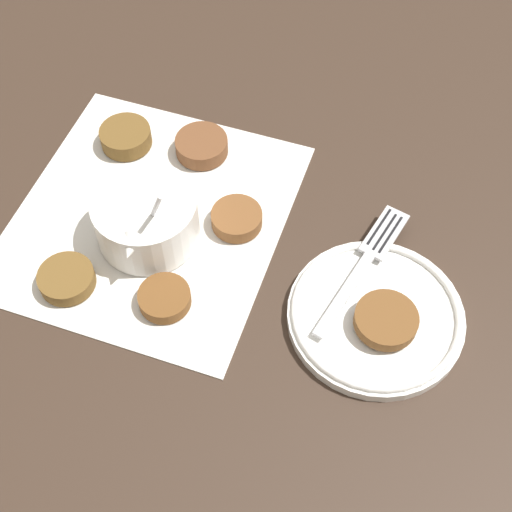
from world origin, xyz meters
name	(u,v)px	position (x,y,z in m)	size (l,w,h in m)	color
ground_plane	(154,207)	(0.00, 0.00, 0.00)	(4.00, 4.00, 0.00)	#38281E
napkin	(148,216)	(0.02, 0.00, 0.00)	(0.37, 0.35, 0.00)	silver
sauce_bowl	(147,220)	(0.04, 0.01, 0.03)	(0.13, 0.12, 0.12)	white
fritter_0	(126,137)	(-0.09, -0.06, 0.01)	(0.06, 0.06, 0.02)	brown
fritter_1	(67,279)	(0.12, -0.06, 0.01)	(0.06, 0.06, 0.02)	brown
fritter_2	(237,219)	(0.01, 0.10, 0.01)	(0.06, 0.06, 0.02)	brown
fritter_3	(165,298)	(0.13, 0.05, 0.01)	(0.06, 0.06, 0.02)	brown
fritter_4	(202,146)	(-0.09, 0.04, 0.01)	(0.06, 0.06, 0.02)	brown
serving_plate	(376,315)	(0.11, 0.27, 0.01)	(0.19, 0.19, 0.02)	white
fritter_on_plate	(386,320)	(0.12, 0.28, 0.03)	(0.07, 0.07, 0.01)	brown
fork	(369,256)	(0.04, 0.25, 0.02)	(0.18, 0.09, 0.00)	silver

